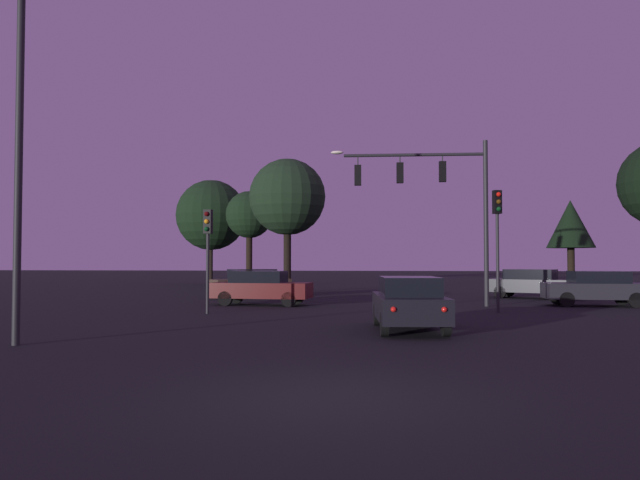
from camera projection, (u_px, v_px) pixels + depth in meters
name	position (u px, v px, depth m)	size (l,w,h in m)	color
ground_plane	(368.00, 297.00, 33.15)	(168.00, 168.00, 0.00)	black
traffic_signal_mast_arm	(436.00, 190.00, 26.45)	(6.84, 0.51, 7.22)	#232326
traffic_light_corner_left	(208.00, 239.00, 22.60)	(0.32, 0.36, 3.88)	#232326
traffic_light_corner_right	(498.00, 226.00, 23.13)	(0.35, 0.38, 4.67)	#232326
car_nearside_lane	(409.00, 302.00, 17.11)	(2.12, 4.30, 1.52)	black
car_crossing_left	(261.00, 287.00, 26.96)	(4.54, 2.11, 1.52)	#4C0F0F
car_crossing_right	(596.00, 288.00, 26.35)	(4.34, 1.95, 1.52)	#232328
car_far_lane	(250.00, 283.00, 32.18)	(4.41, 3.88, 1.52)	#473828
car_parked_lot	(533.00, 283.00, 31.73)	(4.87, 3.68, 1.52)	#232328
parking_lot_lamp_post	(20.00, 112.00, 14.30)	(1.70, 0.36, 8.80)	#232326
tree_behind_sign	(571.00, 225.00, 43.90)	(3.40, 3.40, 6.38)	black
tree_center_horizon	(211.00, 215.00, 51.18)	(5.93, 5.93, 8.80)	black
tree_right_cluster	(249.00, 215.00, 46.83)	(3.64, 3.64, 7.36)	black
tree_lot_edge	(287.00, 197.00, 37.77)	(4.77, 4.77, 8.34)	black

